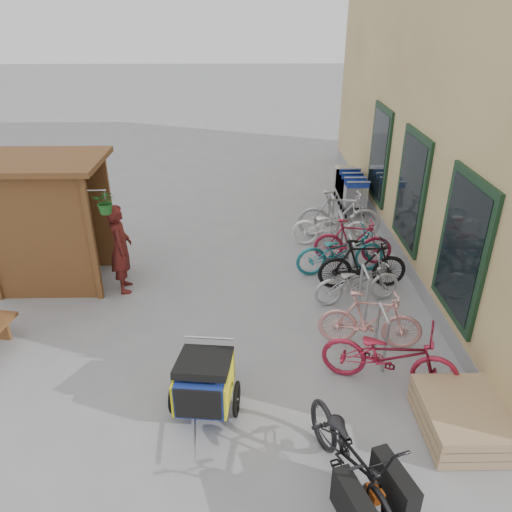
{
  "coord_description": "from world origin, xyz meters",
  "views": [
    {
      "loc": [
        0.35,
        -5.9,
        4.79
      ],
      "look_at": [
        0.5,
        1.5,
        1.0
      ],
      "focal_mm": 35.0,
      "sensor_mm": 36.0,
      "label": 1
    }
  ],
  "objects_px": {
    "bike_1": "(370,320)",
    "bike_6": "(332,226)",
    "pallet_stack": "(463,418)",
    "person_kiosk": "(121,249)",
    "bike_7": "(339,215)",
    "bike_0": "(389,355)",
    "kiosk": "(43,205)",
    "shopping_carts": "(350,185)",
    "bike_2": "(357,282)",
    "bike_5": "(353,241)",
    "cargo_bike": "(352,458)",
    "bike_3": "(363,264)",
    "child_trailer": "(204,381)",
    "bike_4": "(341,251)"
  },
  "relations": [
    {
      "from": "bike_1",
      "to": "bike_6",
      "type": "height_order",
      "value": "bike_1"
    },
    {
      "from": "pallet_stack",
      "to": "bike_6",
      "type": "xyz_separation_m",
      "value": [
        -0.81,
        5.37,
        0.24
      ]
    },
    {
      "from": "person_kiosk",
      "to": "bike_7",
      "type": "relative_size",
      "value": 0.91
    },
    {
      "from": "bike_0",
      "to": "kiosk",
      "type": "bearing_deg",
      "value": 81.08
    },
    {
      "from": "shopping_carts",
      "to": "bike_2",
      "type": "height_order",
      "value": "shopping_carts"
    },
    {
      "from": "bike_2",
      "to": "bike_5",
      "type": "bearing_deg",
      "value": -19.32
    },
    {
      "from": "bike_5",
      "to": "shopping_carts",
      "type": "bearing_deg",
      "value": 0.35
    },
    {
      "from": "pallet_stack",
      "to": "person_kiosk",
      "type": "height_order",
      "value": "person_kiosk"
    },
    {
      "from": "bike_2",
      "to": "cargo_bike",
      "type": "bearing_deg",
      "value": 156.57
    },
    {
      "from": "bike_0",
      "to": "shopping_carts",
      "type": "bearing_deg",
      "value": 13.22
    },
    {
      "from": "person_kiosk",
      "to": "shopping_carts",
      "type": "bearing_deg",
      "value": -62.64
    },
    {
      "from": "pallet_stack",
      "to": "bike_5",
      "type": "distance_m",
      "value": 4.59
    },
    {
      "from": "shopping_carts",
      "to": "bike_7",
      "type": "distance_m",
      "value": 1.97
    },
    {
      "from": "bike_1",
      "to": "bike_2",
      "type": "height_order",
      "value": "bike_1"
    },
    {
      "from": "pallet_stack",
      "to": "bike_1",
      "type": "distance_m",
      "value": 1.95
    },
    {
      "from": "cargo_bike",
      "to": "bike_6",
      "type": "bearing_deg",
      "value": 65.5
    },
    {
      "from": "bike_3",
      "to": "child_trailer",
      "type": "bearing_deg",
      "value": 136.79
    },
    {
      "from": "person_kiosk",
      "to": "bike_3",
      "type": "bearing_deg",
      "value": -102.68
    },
    {
      "from": "bike_5",
      "to": "bike_7",
      "type": "distance_m",
      "value": 1.21
    },
    {
      "from": "person_kiosk",
      "to": "bike_4",
      "type": "xyz_separation_m",
      "value": [
        4.09,
        0.56,
        -0.37
      ]
    },
    {
      "from": "bike_0",
      "to": "bike_1",
      "type": "relative_size",
      "value": 1.17
    },
    {
      "from": "bike_1",
      "to": "person_kiosk",
      "type": "bearing_deg",
      "value": 77.24
    },
    {
      "from": "bike_6",
      "to": "pallet_stack",
      "type": "bearing_deg",
      "value": -166.24
    },
    {
      "from": "bike_7",
      "to": "bike_3",
      "type": "bearing_deg",
      "value": -172.27
    },
    {
      "from": "kiosk",
      "to": "bike_1",
      "type": "bearing_deg",
      "value": -20.99
    },
    {
      "from": "bike_1",
      "to": "bike_7",
      "type": "xyz_separation_m",
      "value": [
        0.19,
        3.99,
        0.08
      ]
    },
    {
      "from": "child_trailer",
      "to": "bike_0",
      "type": "bearing_deg",
      "value": 16.78
    },
    {
      "from": "child_trailer",
      "to": "bike_5",
      "type": "distance_m",
      "value": 4.93
    },
    {
      "from": "pallet_stack",
      "to": "bike_2",
      "type": "height_order",
      "value": "bike_2"
    },
    {
      "from": "kiosk",
      "to": "bike_6",
      "type": "relative_size",
      "value": 1.46
    },
    {
      "from": "bike_3",
      "to": "bike_6",
      "type": "xyz_separation_m",
      "value": [
        -0.29,
        1.84,
        -0.05
      ]
    },
    {
      "from": "cargo_bike",
      "to": "bike_1",
      "type": "bearing_deg",
      "value": 55.66
    },
    {
      "from": "bike_3",
      "to": "bike_7",
      "type": "xyz_separation_m",
      "value": [
        -0.06,
        2.22,
        0.06
      ]
    },
    {
      "from": "shopping_carts",
      "to": "bike_5",
      "type": "height_order",
      "value": "shopping_carts"
    },
    {
      "from": "kiosk",
      "to": "shopping_carts",
      "type": "distance_m",
      "value": 7.38
    },
    {
      "from": "cargo_bike",
      "to": "bike_3",
      "type": "xyz_separation_m",
      "value": [
        1.03,
        4.34,
        0.01
      ]
    },
    {
      "from": "bike_2",
      "to": "bike_3",
      "type": "height_order",
      "value": "bike_3"
    },
    {
      "from": "shopping_carts",
      "to": "bike_4",
      "type": "height_order",
      "value": "shopping_carts"
    },
    {
      "from": "kiosk",
      "to": "bike_3",
      "type": "bearing_deg",
      "value": -3.36
    },
    {
      "from": "bike_6",
      "to": "bike_3",
      "type": "bearing_deg",
      "value": -165.99
    },
    {
      "from": "child_trailer",
      "to": "bike_7",
      "type": "xyz_separation_m",
      "value": [
        2.62,
        5.33,
        0.07
      ]
    },
    {
      "from": "bike_2",
      "to": "bike_4",
      "type": "xyz_separation_m",
      "value": [
        -0.1,
        1.09,
        0.06
      ]
    },
    {
      "from": "bike_4",
      "to": "bike_5",
      "type": "bearing_deg",
      "value": -45.0
    },
    {
      "from": "bike_2",
      "to": "bike_5",
      "type": "height_order",
      "value": "bike_5"
    },
    {
      "from": "bike_1",
      "to": "bike_7",
      "type": "distance_m",
      "value": 4.0
    },
    {
      "from": "bike_4",
      "to": "bike_1",
      "type": "bearing_deg",
      "value": 172.61
    },
    {
      "from": "person_kiosk",
      "to": "bike_0",
      "type": "height_order",
      "value": "person_kiosk"
    },
    {
      "from": "kiosk",
      "to": "bike_0",
      "type": "relative_size",
      "value": 1.35
    },
    {
      "from": "pallet_stack",
      "to": "bike_3",
      "type": "xyz_separation_m",
      "value": [
        -0.53,
        3.53,
        0.29
      ]
    },
    {
      "from": "child_trailer",
      "to": "bike_5",
      "type": "relative_size",
      "value": 0.97
    }
  ]
}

